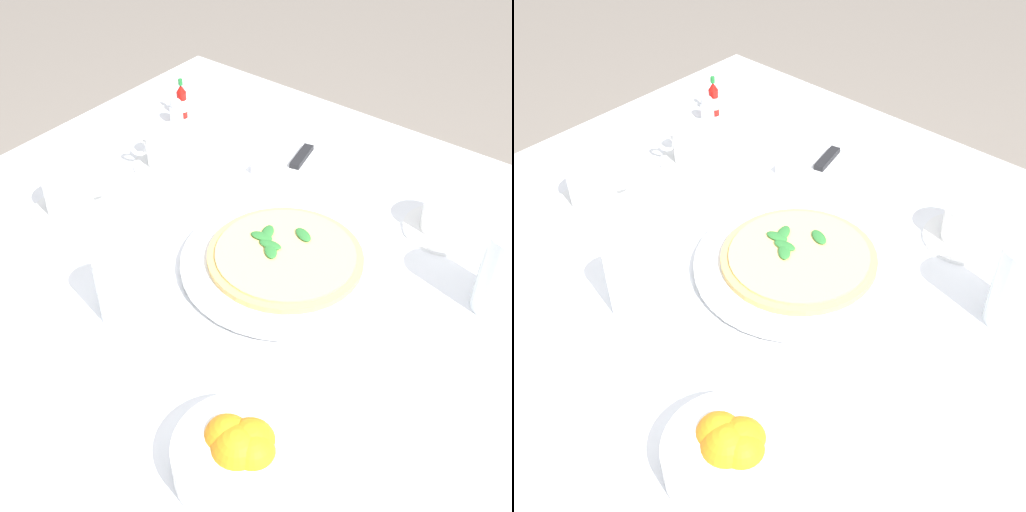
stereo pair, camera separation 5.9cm
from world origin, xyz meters
The scene contains 15 objects.
dining_table centered at (0.00, 0.00, 0.61)m, with size 1.07×1.07×0.75m.
pizza_plate centered at (0.05, -0.08, 0.76)m, with size 0.32×0.32×0.02m.
pizza centered at (0.05, -0.07, 0.77)m, with size 0.23×0.23×0.02m.
coffee_cup_right_edge centered at (-0.06, 0.29, 0.78)m, with size 0.13×0.13×0.07m.
coffee_cup_far_left centered at (-0.27, 0.16, 0.78)m, with size 0.13×0.13×0.07m.
coffee_cup_near_left centered at (0.28, -0.22, 0.78)m, with size 0.13×0.13×0.07m.
coffee_cup_back_corner centered at (0.15, 0.26, 0.78)m, with size 0.13×0.13×0.07m.
water_glass_far_right centered at (-0.17, 0.04, 0.80)m, with size 0.06×0.06×0.11m.
water_glass_center_back centered at (0.16, -0.36, 0.81)m, with size 0.07×0.07×0.13m.
napkin_folded centered at (0.33, 0.07, 0.76)m, with size 0.24×0.16×0.02m.
dinner_knife centered at (0.34, 0.08, 0.77)m, with size 0.19×0.06×0.01m.
citrus_bowl centered at (-0.26, -0.24, 0.78)m, with size 0.15×0.15×0.07m.
hot_sauce_bottle centered at (0.29, 0.36, 0.78)m, with size 0.02×0.02×0.08m.
salt_shaker centered at (0.32, 0.37, 0.77)m, with size 0.03×0.03×0.06m.
pepper_shaker centered at (0.27, 0.35, 0.77)m, with size 0.03×0.03×0.06m.
Camera 1 is at (-0.59, -0.52, 1.43)m, focal length 47.90 mm.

